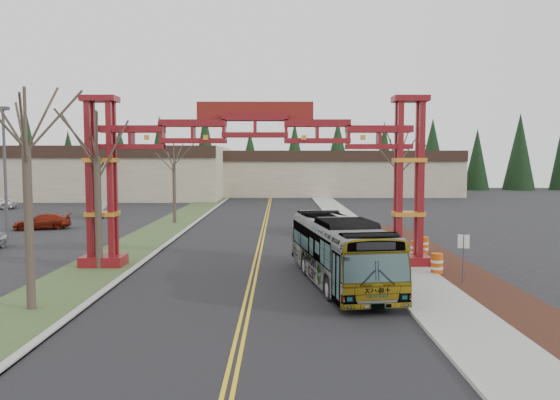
{
  "coord_description": "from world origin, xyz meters",
  "views": [
    {
      "loc": [
        1.23,
        -10.36,
        5.61
      ],
      "look_at": [
        1.28,
        15.56,
        3.7
      ],
      "focal_mm": 35.0,
      "sensor_mm": 36.0,
      "label": 1
    }
  ],
  "objects_px": {
    "street_sign": "(463,249)",
    "light_pole_near": "(5,163)",
    "transit_bus": "(339,251)",
    "parked_car_mid_a": "(42,221)",
    "parked_car_far_a": "(101,209)",
    "bare_tree_median_far": "(174,164)",
    "gateway_arch": "(255,153)",
    "bare_tree_right_far": "(397,160)",
    "retail_building_east": "(332,173)",
    "bare_tree_median_near": "(26,147)",
    "light_pole_far": "(115,165)",
    "retail_building_west": "(72,172)",
    "bare_tree_median_mid": "(97,157)",
    "barrel_south": "(437,264)",
    "barrel_north": "(424,246)",
    "silver_sedan": "(311,222)",
    "barrel_mid": "(415,250)"
  },
  "relations": [
    {
      "from": "street_sign",
      "to": "light_pole_near",
      "type": "bearing_deg",
      "value": 152.83
    },
    {
      "from": "transit_bus",
      "to": "parked_car_mid_a",
      "type": "relative_size",
      "value": 2.46
    },
    {
      "from": "light_pole_near",
      "to": "parked_car_far_a",
      "type": "bearing_deg",
      "value": 83.42
    },
    {
      "from": "transit_bus",
      "to": "parked_car_far_a",
      "type": "xyz_separation_m",
      "value": [
        -20.33,
        29.26,
        -0.77
      ]
    },
    {
      "from": "bare_tree_median_far",
      "to": "gateway_arch",
      "type": "bearing_deg",
      "value": -67.77
    },
    {
      "from": "street_sign",
      "to": "bare_tree_right_far",
      "type": "bearing_deg",
      "value": 88.42
    },
    {
      "from": "retail_building_east",
      "to": "parked_car_mid_a",
      "type": "bearing_deg",
      "value": -121.1
    },
    {
      "from": "parked_car_mid_a",
      "to": "bare_tree_median_near",
      "type": "height_order",
      "value": "bare_tree_median_near"
    },
    {
      "from": "retail_building_east",
      "to": "bare_tree_median_near",
      "type": "bearing_deg",
      "value": -104.36
    },
    {
      "from": "retail_building_east",
      "to": "bare_tree_right_far",
      "type": "bearing_deg",
      "value": -90.0
    },
    {
      "from": "light_pole_far",
      "to": "retail_building_west",
      "type": "bearing_deg",
      "value": 129.43
    },
    {
      "from": "retail_building_east",
      "to": "light_pole_far",
      "type": "bearing_deg",
      "value": -145.34
    },
    {
      "from": "bare_tree_median_mid",
      "to": "barrel_south",
      "type": "xyz_separation_m",
      "value": [
        16.9,
        -1.56,
        -5.23
      ]
    },
    {
      "from": "gateway_arch",
      "to": "bare_tree_median_near",
      "type": "distance_m",
      "value": 11.58
    },
    {
      "from": "retail_building_east",
      "to": "street_sign",
      "type": "height_order",
      "value": "retail_building_east"
    },
    {
      "from": "bare_tree_right_far",
      "to": "street_sign",
      "type": "bearing_deg",
      "value": -91.58
    },
    {
      "from": "street_sign",
      "to": "barrel_north",
      "type": "xyz_separation_m",
      "value": [
        0.25,
        7.64,
        -1.09
      ]
    },
    {
      "from": "transit_bus",
      "to": "light_pole_far",
      "type": "distance_m",
      "value": 51.33
    },
    {
      "from": "bare_tree_median_near",
      "to": "light_pole_far",
      "type": "height_order",
      "value": "light_pole_far"
    },
    {
      "from": "retail_building_west",
      "to": "barrel_south",
      "type": "distance_m",
      "value": 68.4
    },
    {
      "from": "silver_sedan",
      "to": "parked_car_far_a",
      "type": "relative_size",
      "value": 1.12
    },
    {
      "from": "parked_car_far_a",
      "to": "barrel_north",
      "type": "height_order",
      "value": "parked_car_far_a"
    },
    {
      "from": "bare_tree_right_far",
      "to": "parked_car_mid_a",
      "type": "bearing_deg",
      "value": 172.96
    },
    {
      "from": "retail_building_west",
      "to": "bare_tree_median_far",
      "type": "relative_size",
      "value": 6.38
    },
    {
      "from": "bare_tree_median_near",
      "to": "bare_tree_median_mid",
      "type": "height_order",
      "value": "bare_tree_median_near"
    },
    {
      "from": "silver_sedan",
      "to": "light_pole_near",
      "type": "distance_m",
      "value": 22.6
    },
    {
      "from": "transit_bus",
      "to": "light_pole_near",
      "type": "xyz_separation_m",
      "value": [
        -22.07,
        14.16,
        3.89
      ]
    },
    {
      "from": "retail_building_west",
      "to": "parked_car_mid_a",
      "type": "bearing_deg",
      "value": -72.57
    },
    {
      "from": "gateway_arch",
      "to": "light_pole_near",
      "type": "xyz_separation_m",
      "value": [
        -18.11,
        10.16,
        -0.58
      ]
    },
    {
      "from": "bare_tree_median_far",
      "to": "street_sign",
      "type": "relative_size",
      "value": 3.2
    },
    {
      "from": "retail_building_east",
      "to": "parked_car_far_a",
      "type": "bearing_deg",
      "value": -125.7
    },
    {
      "from": "bare_tree_median_far",
      "to": "barrel_south",
      "type": "distance_m",
      "value": 27.97
    },
    {
      "from": "transit_bus",
      "to": "bare_tree_median_mid",
      "type": "relative_size",
      "value": 1.34
    },
    {
      "from": "gateway_arch",
      "to": "parked_car_far_a",
      "type": "height_order",
      "value": "gateway_arch"
    },
    {
      "from": "bare_tree_right_far",
      "to": "light_pole_near",
      "type": "bearing_deg",
      "value": -175.96
    },
    {
      "from": "bare_tree_median_far",
      "to": "barrel_north",
      "type": "relative_size",
      "value": 6.75
    },
    {
      "from": "bare_tree_median_near",
      "to": "parked_car_mid_a",
      "type": "bearing_deg",
      "value": 112.56
    },
    {
      "from": "parked_car_far_a",
      "to": "bare_tree_median_far",
      "type": "height_order",
      "value": "bare_tree_median_far"
    },
    {
      "from": "light_pole_near",
      "to": "barrel_mid",
      "type": "height_order",
      "value": "light_pole_near"
    },
    {
      "from": "retail_building_west",
      "to": "bare_tree_right_far",
      "type": "xyz_separation_m",
      "value": [
        40.0,
        -41.81,
        1.81
      ]
    },
    {
      "from": "transit_bus",
      "to": "barrel_mid",
      "type": "xyz_separation_m",
      "value": [
        5.02,
        6.27,
        -1.0
      ]
    },
    {
      "from": "retail_building_west",
      "to": "bare_tree_median_far",
      "type": "bearing_deg",
      "value": -57.39
    },
    {
      "from": "retail_building_west",
      "to": "barrel_mid",
      "type": "bearing_deg",
      "value": -52.98
    },
    {
      "from": "parked_car_mid_a",
      "to": "bare_tree_median_near",
      "type": "relative_size",
      "value": 0.53
    },
    {
      "from": "bare_tree_median_mid",
      "to": "bare_tree_median_far",
      "type": "xyz_separation_m",
      "value": [
        0.0,
        20.22,
        -0.52
      ]
    },
    {
      "from": "parked_car_mid_a",
      "to": "street_sign",
      "type": "height_order",
      "value": "street_sign"
    },
    {
      "from": "bare_tree_right_far",
      "to": "light_pole_near",
      "type": "xyz_separation_m",
      "value": [
        -28.11,
        -1.98,
        -0.17
      ]
    },
    {
      "from": "bare_tree_median_near",
      "to": "bare_tree_right_far",
      "type": "height_order",
      "value": "bare_tree_median_near"
    },
    {
      "from": "retail_building_west",
      "to": "parked_car_far_a",
      "type": "relative_size",
      "value": 10.22
    },
    {
      "from": "transit_bus",
      "to": "silver_sedan",
      "type": "relative_size",
      "value": 2.16
    }
  ]
}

